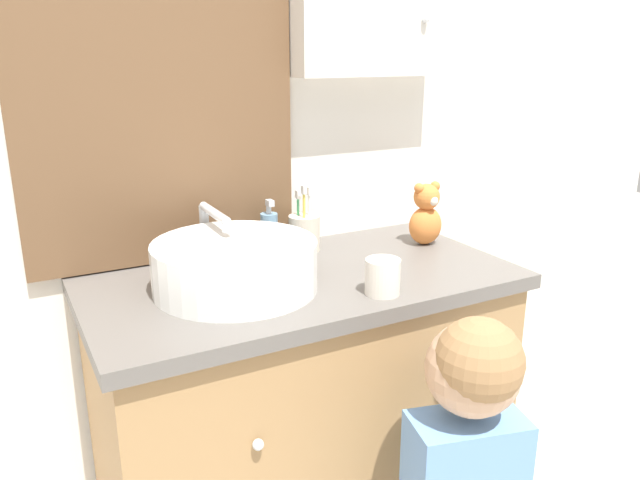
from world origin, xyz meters
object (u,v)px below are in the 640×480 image
Objects in this scene: soap_dispenser at (271,232)px; teddy_bear at (426,215)px; drinking_cup at (383,277)px; child_figure at (465,473)px; sink_basin at (235,264)px; toothbrush_holder at (304,232)px.

teddy_bear reaches higher than soap_dispenser.
teddy_bear is 2.19× the size of drinking_cup.
teddy_bear reaches higher than child_figure.
child_figure is (0.14, -0.64, -0.36)m from soap_dispenser.
teddy_bear is (0.27, 0.52, 0.39)m from child_figure.
teddy_bear is (0.41, -0.13, 0.02)m from soap_dispenser.
sink_basin is 0.65m from child_figure.
soap_dispenser is 0.75m from child_figure.
soap_dispenser is 0.43m from teddy_bear.
toothbrush_holder reaches higher than sink_basin.
teddy_bear reaches higher than drinking_cup.
child_figure is 0.70m from teddy_bear.
sink_basin is at bearing 125.02° from child_figure.
toothbrush_holder is 0.21× the size of child_figure.
soap_dispenser is (0.17, 0.20, -0.00)m from sink_basin.
sink_basin is 0.32m from toothbrush_holder.
drinking_cup is (-0.04, 0.26, 0.35)m from child_figure.
child_figure is at bearing -85.61° from toothbrush_holder.
sink_basin is 2.33× the size of toothbrush_holder.
child_figure is 5.03× the size of teddy_bear.
soap_dispenser is at bearing 102.07° from child_figure.
drinking_cup reaches higher than child_figure.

